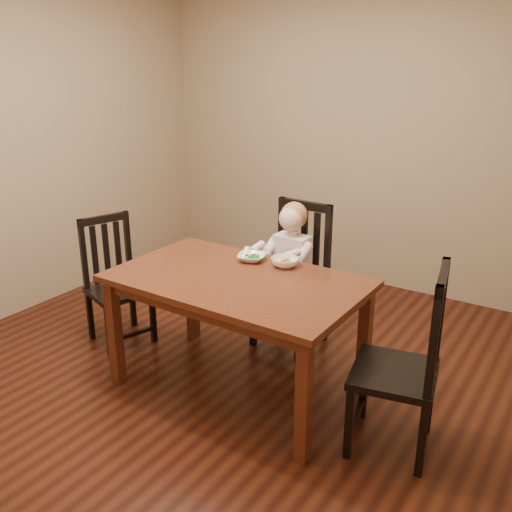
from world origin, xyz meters
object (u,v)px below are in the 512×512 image
Objects in this scene: chair_child at (294,278)px; chair_left at (116,283)px; chair_right at (406,365)px; bowl_peas at (252,257)px; toddler at (290,261)px; bowl_veg at (285,262)px; dining_table at (237,291)px.

chair_child is 1.34m from chair_left.
chair_right reaches higher than bowl_peas.
chair_child is 1.36m from chair_right.
toddler is (1.14, 0.65, 0.20)m from chair_left.
bowl_peas is at bearing 82.65° from toddler.
chair_left reaches higher than bowl_veg.
chair_left is 1.66× the size of toddler.
chair_child reaches higher than bowl_veg.
chair_right reaches higher than toddler.
chair_child is 5.84× the size of bowl_peas.
toddler is at bearing 114.40° from bowl_veg.
bowl_veg is at bearing 58.76° from chair_right.
chair_right is 1.27m from bowl_peas.
bowl_veg is (1.31, 0.27, 0.35)m from chair_left.
toddler is 3.19× the size of bowl_veg.
bowl_peas is at bearing 63.85° from chair_right.
chair_left is at bearing -168.46° from bowl_veg.
chair_child reaches higher than chair_left.
chair_left is 2.27m from chair_right.
toddler is (-1.13, 0.72, 0.15)m from chair_right.
dining_table is 0.79m from chair_child.
chair_child is 0.99× the size of chair_right.
chair_left reaches higher than toddler.
chair_right is at bearing 149.58° from toddler.
chair_left is 1.38m from bowl_veg.
chair_left is 0.89× the size of chair_right.
chair_child is 1.12× the size of chair_left.
chair_child is 5.92× the size of bowl_veg.
chair_child reaches higher than toddler.
chair_right is 1.86× the size of toddler.
chair_right is 1.05m from bowl_veg.
bowl_peas is (-0.07, -0.41, 0.14)m from toddler.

